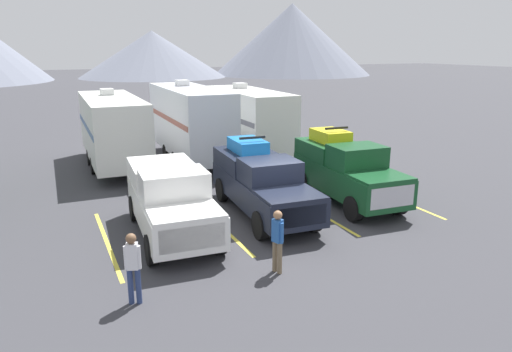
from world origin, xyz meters
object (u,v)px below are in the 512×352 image
object	(u,v)px
pickup_truck_a	(171,199)
person_b	(278,237)
pickup_truck_b	(261,180)
pickup_truck_c	(346,169)
camper_trailer_a	(113,127)
camper_trailer_c	(248,118)
camper_trailer_b	(190,120)
person_a	(133,264)

from	to	relation	value
pickup_truck_a	person_b	xyz separation A→B (m)	(1.77, -3.72, -0.16)
pickup_truck_b	pickup_truck_c	world-z (taller)	pickup_truck_c
camper_trailer_a	camper_trailer_c	bearing A→B (deg)	-0.24
pickup_truck_c	camper_trailer_a	bearing A→B (deg)	128.50
camper_trailer_b	person_a	size ratio (longest dim) A/B	5.40
camper_trailer_c	camper_trailer_a	bearing A→B (deg)	179.76
pickup_truck_a	camper_trailer_c	distance (m)	11.56
camper_trailer_b	person_a	world-z (taller)	camper_trailer_b
pickup_truck_c	person_b	bearing A→B (deg)	-139.79
person_b	camper_trailer_b	bearing A→B (deg)	82.66
camper_trailer_a	camper_trailer_c	size ratio (longest dim) A/B	1.04
camper_trailer_c	person_a	xyz separation A→B (m)	(-8.54, -13.13, -0.99)
camper_trailer_a	person_a	distance (m)	13.28
camper_trailer_c	person_a	bearing A→B (deg)	-123.06
pickup_truck_c	camper_trailer_b	xyz separation A→B (m)	(-3.37, 8.58, 0.87)
person_b	camper_trailer_c	bearing A→B (deg)	69.37
camper_trailer_a	person_a	size ratio (longest dim) A/B	5.30
pickup_truck_b	camper_trailer_c	bearing A→B (deg)	69.00
pickup_truck_b	person_b	world-z (taller)	pickup_truck_b
pickup_truck_a	person_b	size ratio (longest dim) A/B	3.22
pickup_truck_a	pickup_truck_c	distance (m)	6.81
person_b	person_a	bearing A→B (deg)	-179.54
pickup_truck_c	pickup_truck_a	bearing A→B (deg)	-175.57
pickup_truck_b	camper_trailer_c	xyz separation A→B (m)	(3.36, 8.76, 0.80)
camper_trailer_c	pickup_truck_c	bearing A→B (deg)	-89.44
pickup_truck_a	camper_trailer_c	world-z (taller)	camper_trailer_c
pickup_truck_b	camper_trailer_b	distance (m)	8.54
camper_trailer_a	pickup_truck_a	bearing A→B (deg)	-88.30
pickup_truck_a	person_b	distance (m)	4.12
pickup_truck_b	camper_trailer_b	world-z (taller)	camper_trailer_b
pickup_truck_b	camper_trailer_c	distance (m)	9.42
pickup_truck_a	pickup_truck_c	size ratio (longest dim) A/B	0.99
pickup_truck_c	camper_trailer_b	distance (m)	9.26
person_a	person_b	distance (m)	3.61
camper_trailer_a	person_b	xyz separation A→B (m)	(2.05, -13.13, -0.96)
camper_trailer_c	person_b	distance (m)	14.03
pickup_truck_c	person_a	size ratio (longest dim) A/B	3.21
pickup_truck_c	person_a	bearing A→B (deg)	-153.66
camper_trailer_b	person_b	size ratio (longest dim) A/B	5.45
pickup_truck_a	camper_trailer_a	distance (m)	9.45
pickup_truck_b	pickup_truck_c	xyz separation A→B (m)	(3.45, -0.10, 0.06)
person_a	camper_trailer_b	bearing A→B (deg)	67.74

